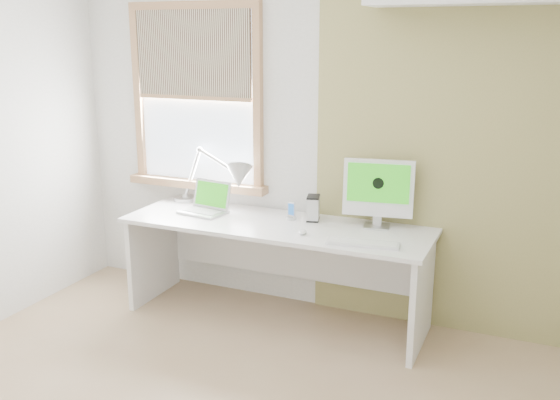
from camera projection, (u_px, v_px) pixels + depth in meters
The scene contains 11 objects.
room at pixel (192, 191), 2.95m from camera, with size 4.04×3.54×2.64m.
accent_wall at pixel (460, 147), 4.11m from camera, with size 2.00×0.02×2.60m, color #929251.
window at pixel (195, 98), 4.79m from camera, with size 1.20×0.14×1.42m.
desk at pixel (279, 247), 4.50m from camera, with size 2.20×0.70×0.73m.
desk_lamp at pixel (228, 179), 4.71m from camera, with size 0.78×0.36×0.45m.
laptop at pixel (207, 205), 4.66m from camera, with size 0.36×0.31×0.23m.
phone_dock at pixel (291, 215), 4.47m from camera, with size 0.09×0.09×0.14m.
external_drive at pixel (313, 208), 4.45m from camera, with size 0.12×0.16×0.18m.
imac at pixel (378, 189), 4.26m from camera, with size 0.49×0.19×0.47m.
keyboard at pixel (363, 243), 3.94m from camera, with size 0.48×0.20×0.02m.
mouse at pixel (302, 232), 4.16m from camera, with size 0.05×0.09×0.03m, color white.
Camera 1 is at (1.53, -2.46, 2.02)m, focal length 39.97 mm.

